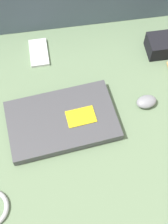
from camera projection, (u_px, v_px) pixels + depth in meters
ground_plane at (84, 131)px, 1.12m from camera, size 8.00×8.00×0.00m
couch_seat at (84, 123)px, 1.07m from camera, size 1.10×0.77×0.12m
laptop at (62, 120)px, 0.99m from camera, size 0.36×0.25×0.03m
computer_mouse at (146, 102)px, 1.02m from camera, size 0.07×0.06×0.03m
phone_black at (39, 53)px, 1.13m from camera, size 0.07×0.12×0.01m
camera_pouch at (163, 45)px, 1.11m from camera, size 0.11×0.09×0.06m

